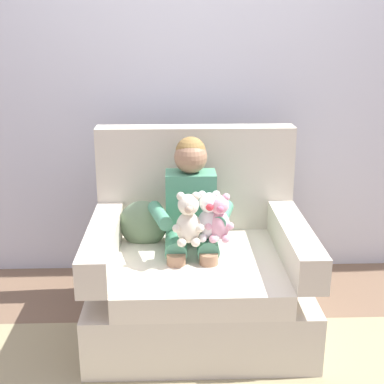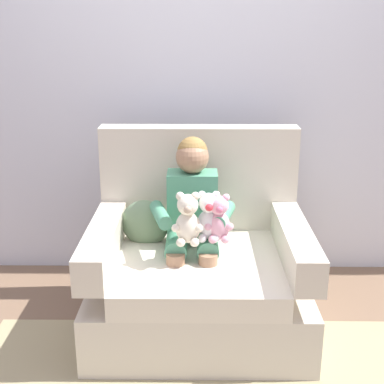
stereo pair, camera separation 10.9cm
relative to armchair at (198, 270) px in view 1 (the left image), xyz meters
The scene contains 8 objects.
ground_plane 0.31m from the armchair, 90.00° to the right, with size 8.00×8.00×0.00m, color brown.
back_wall 1.23m from the armchair, 90.00° to the left, with size 6.00×0.10×2.60m, color silver.
armchair is the anchor object (origin of this frame).
seated_child 0.33m from the armchair, 146.66° to the left, with size 0.45×0.39×0.82m.
plush_cream 0.39m from the armchair, 107.79° to the right, with size 0.16×0.13×0.26m.
plush_white 0.36m from the armchair, 68.06° to the right, with size 0.15×0.12×0.25m.
plush_pink 0.37m from the armchair, 53.63° to the right, with size 0.14×0.12×0.24m.
throw_pillow 0.38m from the armchair, 157.39° to the left, with size 0.26×0.12×0.26m, color slate.
Camera 1 is at (-0.12, -2.48, 1.56)m, focal length 49.52 mm.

